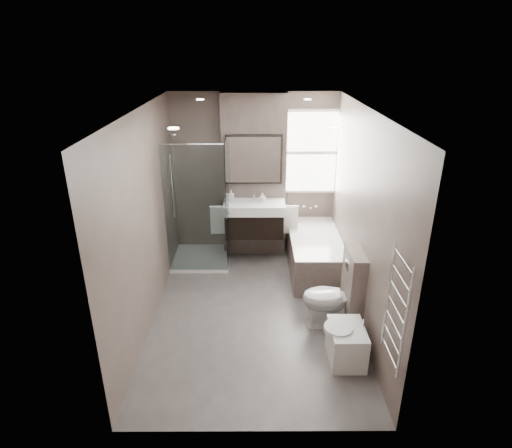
{
  "coord_description": "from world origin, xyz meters",
  "views": [
    {
      "loc": [
        0.0,
        -4.75,
        3.29
      ],
      "look_at": [
        0.02,
        0.15,
        1.19
      ],
      "focal_mm": 30.0,
      "sensor_mm": 36.0,
      "label": 1
    }
  ],
  "objects_px": {
    "bathtub": "(314,252)",
    "toilet": "(333,298)",
    "bidet": "(346,343)",
    "vanity": "(254,218)"
  },
  "relations": [
    {
      "from": "bathtub",
      "to": "toilet",
      "type": "distance_m",
      "value": 1.39
    },
    {
      "from": "bathtub",
      "to": "bidet",
      "type": "distance_m",
      "value": 2.04
    },
    {
      "from": "bathtub",
      "to": "bidet",
      "type": "relative_size",
      "value": 2.95
    },
    {
      "from": "toilet",
      "to": "bidet",
      "type": "distance_m",
      "value": 0.67
    },
    {
      "from": "bidet",
      "to": "toilet",
      "type": "bearing_deg",
      "value": 93.89
    },
    {
      "from": "vanity",
      "to": "bidet",
      "type": "distance_m",
      "value": 2.62
    },
    {
      "from": "vanity",
      "to": "toilet",
      "type": "distance_m",
      "value": 2.0
    },
    {
      "from": "bathtub",
      "to": "toilet",
      "type": "xyz_separation_m",
      "value": [
        0.05,
        -1.39,
        0.06
      ]
    },
    {
      "from": "bathtub",
      "to": "toilet",
      "type": "relative_size",
      "value": 2.1
    },
    {
      "from": "vanity",
      "to": "toilet",
      "type": "bearing_deg",
      "value": -60.48
    }
  ]
}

